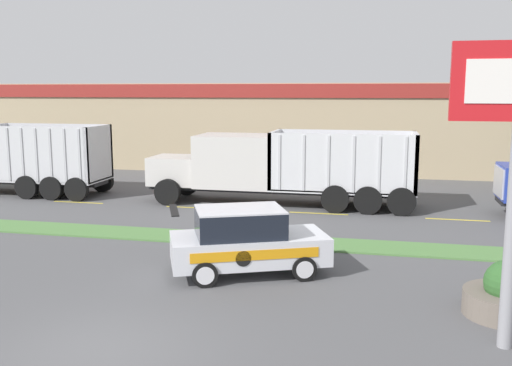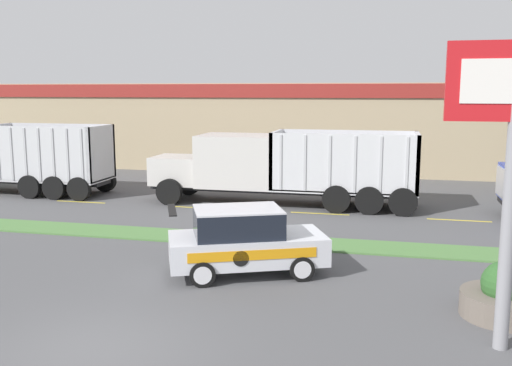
# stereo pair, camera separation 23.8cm
# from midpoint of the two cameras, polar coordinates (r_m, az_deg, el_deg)

# --- Properties ---
(ground_plane) EXTENTS (600.00, 600.00, 0.00)m
(ground_plane) POSITION_cam_midpoint_polar(r_m,az_deg,el_deg) (11.86, -15.85, -15.87)
(ground_plane) COLOR #515154
(grass_verge) EXTENTS (120.00, 1.60, 0.06)m
(grass_verge) POSITION_cam_midpoint_polar(r_m,az_deg,el_deg) (19.36, -3.76, -5.55)
(grass_verge) COLOR #517F42
(grass_verge) RESTS_ON ground_plane
(centre_line_3) EXTENTS (2.40, 0.14, 0.01)m
(centre_line_3) POSITION_cam_midpoint_polar(r_m,az_deg,el_deg) (26.84, -17.58, -1.85)
(centre_line_3) COLOR yellow
(centre_line_3) RESTS_ON ground_plane
(centre_line_4) EXTENTS (2.40, 0.14, 0.01)m
(centre_line_4) POSITION_cam_midpoint_polar(r_m,az_deg,el_deg) (24.61, -6.61, -2.45)
(centre_line_4) COLOR yellow
(centre_line_4) RESTS_ON ground_plane
(centre_line_5) EXTENTS (2.40, 0.14, 0.01)m
(centre_line_5) POSITION_cam_midpoint_polar(r_m,az_deg,el_deg) (23.44, 5.99, -3.03)
(centre_line_5) COLOR yellow
(centre_line_5) RESTS_ON ground_plane
(centre_line_6) EXTENTS (2.40, 0.14, 0.01)m
(centre_line_6) POSITION_cam_midpoint_polar(r_m,az_deg,el_deg) (23.48, 19.22, -3.49)
(centre_line_6) COLOR yellow
(centre_line_6) RESTS_ON ground_plane
(dump_truck_trail) EXTENTS (11.71, 2.84, 3.23)m
(dump_truck_trail) POSITION_cam_midpoint_polar(r_m,az_deg,el_deg) (25.15, -0.04, 1.54)
(dump_truck_trail) COLOR black
(dump_truck_trail) RESTS_ON ground_plane
(rally_car) EXTENTS (4.61, 3.39, 1.86)m
(rally_car) POSITION_cam_midpoint_polar(r_m,az_deg,el_deg) (15.58, -1.44, -5.78)
(rally_car) COLOR silver
(rally_car) RESTS_ON ground_plane
(stone_planter) EXTENTS (1.89, 1.89, 1.26)m
(stone_planter) POSITION_cam_midpoint_polar(r_m,az_deg,el_deg) (14.02, 23.35, -10.35)
(stone_planter) COLOR #6B6056
(stone_planter) RESTS_ON ground_plane
(store_building_backdrop) EXTENTS (43.20, 12.10, 5.40)m
(store_building_backdrop) POSITION_cam_midpoint_polar(r_m,az_deg,el_deg) (40.20, -0.35, 6.00)
(store_building_backdrop) COLOR tan
(store_building_backdrop) RESTS_ON ground_plane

